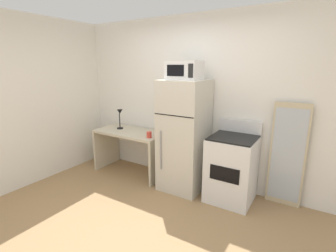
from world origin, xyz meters
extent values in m
plane|color=#9E7A51|center=(0.00, 0.00, 0.00)|extent=(12.00, 12.00, 0.00)
cube|color=white|center=(0.00, 1.70, 1.30)|extent=(5.00, 0.10, 2.60)
cube|color=silver|center=(-2.20, 0.00, 1.30)|extent=(0.10, 4.00, 2.60)
cube|color=beige|center=(-1.07, 1.32, 0.73)|extent=(1.25, 0.62, 0.04)
cube|color=beige|center=(-1.68, 1.32, 0.35)|extent=(0.04, 0.62, 0.71)
cube|color=beige|center=(-0.47, 1.32, 0.35)|extent=(0.04, 0.62, 0.71)
cylinder|color=black|center=(-1.35, 1.35, 0.76)|extent=(0.11, 0.11, 0.02)
cylinder|color=black|center=(-1.35, 1.35, 0.90)|extent=(0.02, 0.02, 0.26)
cone|color=black|center=(-1.32, 1.33, 1.07)|extent=(0.10, 0.10, 0.08)
cylinder|color=#D83F33|center=(-0.58, 1.17, 0.80)|extent=(0.08, 0.08, 0.09)
cube|color=beige|center=(-0.03, 1.31, 0.83)|extent=(0.62, 0.64, 1.65)
cube|color=black|center=(-0.03, 0.98, 1.19)|extent=(0.61, 0.00, 0.01)
cylinder|color=gray|center=(-0.23, 0.97, 0.66)|extent=(0.02, 0.02, 0.58)
cube|color=silver|center=(-0.03, 1.29, 1.78)|extent=(0.46, 0.34, 0.26)
cube|color=black|center=(-0.08, 1.11, 1.78)|extent=(0.26, 0.01, 0.15)
cube|color=black|center=(0.15, 1.11, 1.78)|extent=(0.07, 0.01, 0.18)
cube|color=white|center=(0.70, 1.33, 0.45)|extent=(0.61, 0.60, 0.90)
cube|color=black|center=(0.70, 1.33, 0.91)|extent=(0.58, 0.58, 0.02)
cube|color=white|center=(0.70, 1.61, 1.01)|extent=(0.61, 0.04, 0.18)
cube|color=black|center=(0.70, 1.03, 0.50)|extent=(0.39, 0.01, 0.20)
cube|color=#C6B793|center=(1.35, 1.59, 0.70)|extent=(0.44, 0.03, 1.40)
cube|color=#B2BCC6|center=(1.35, 1.57, 0.70)|extent=(0.39, 0.00, 1.26)
camera|label=1|loc=(1.62, -1.82, 1.85)|focal=26.28mm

